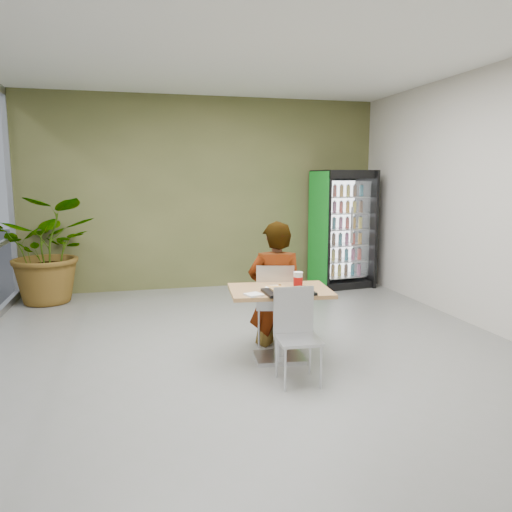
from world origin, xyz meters
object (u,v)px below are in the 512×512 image
object	(u,v)px
chair_far	(275,298)
chair_near	(296,327)
seated_woman	(276,297)
soda_cup	(298,281)
beverage_fridge	(342,229)
potted_plant	(50,250)
dining_table	(280,309)
cafeteria_tray	(289,292)

from	to	relation	value
chair_far	chair_near	world-z (taller)	chair_far
seated_woman	soda_cup	world-z (taller)	seated_woman
beverage_fridge	chair_far	bearing A→B (deg)	-133.37
potted_plant	soda_cup	bearing A→B (deg)	-48.54
dining_table	chair_far	xyz separation A→B (m)	(0.07, 0.44, 0.01)
chair_near	soda_cup	size ratio (longest dim) A/B	5.01
beverage_fridge	cafeteria_tray	bearing A→B (deg)	-128.41
chair_far	cafeteria_tray	bearing A→B (deg)	100.06
chair_near	seated_woman	bearing A→B (deg)	87.41
soda_cup	chair_near	bearing A→B (deg)	-110.44
cafeteria_tray	soda_cup	bearing A→B (deg)	48.18
chair_far	beverage_fridge	world-z (taller)	beverage_fridge
chair_near	chair_far	bearing A→B (deg)	88.59
dining_table	chair_near	bearing A→B (deg)	-90.20
dining_table	potted_plant	bearing A→B (deg)	129.93
beverage_fridge	potted_plant	size ratio (longest dim) A/B	1.24
chair_near	seated_woman	size ratio (longest dim) A/B	0.51
dining_table	potted_plant	world-z (taller)	potted_plant
chair_far	potted_plant	distance (m)	3.85
beverage_fridge	seated_woman	bearing A→B (deg)	-133.48
dining_table	chair_far	world-z (taller)	chair_far
chair_far	soda_cup	distance (m)	0.57
seated_woman	potted_plant	bearing A→B (deg)	-29.88
cafeteria_tray	chair_far	bearing A→B (deg)	85.62
chair_near	potted_plant	xyz separation A→B (m)	(-2.64, 3.68, 0.30)
chair_near	potted_plant	world-z (taller)	potted_plant
chair_near	beverage_fridge	xyz separation A→B (m)	(2.08, 3.70, 0.49)
soda_cup	cafeteria_tray	xyz separation A→B (m)	(-0.16, -0.17, -0.07)
chair_far	soda_cup	size ratio (longest dim) A/B	5.37
chair_near	potted_plant	size ratio (longest dim) A/B	0.54
dining_table	cafeteria_tray	xyz separation A→B (m)	(0.02, -0.21, 0.23)
soda_cup	beverage_fridge	size ratio (longest dim) A/B	0.09
beverage_fridge	chair_near	bearing A→B (deg)	-126.51
cafeteria_tray	seated_woman	bearing A→B (deg)	83.90
chair_near	seated_woman	distance (m)	1.01
seated_woman	soda_cup	size ratio (longest dim) A/B	9.84
chair_far	chair_near	distance (m)	0.96
cafeteria_tray	beverage_fridge	distance (m)	3.96
chair_near	cafeteria_tray	distance (m)	0.41
chair_far	seated_woman	bearing A→B (deg)	-104.29
cafeteria_tray	potted_plant	xyz separation A→B (m)	(-2.67, 3.37, 0.04)
dining_table	soda_cup	xyz separation A→B (m)	(0.18, -0.04, 0.30)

